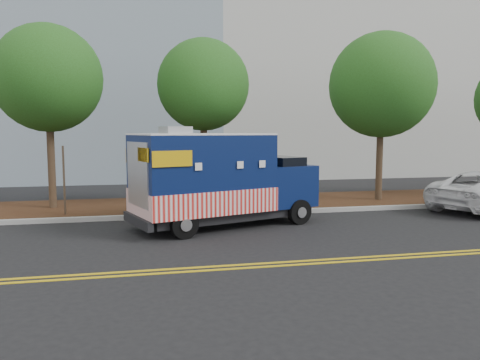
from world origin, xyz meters
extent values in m
plane|color=black|center=(0.00, 0.00, 0.00)|extent=(120.00, 120.00, 0.00)
cube|color=#9E9E99|center=(0.00, 1.40, 0.07)|extent=(120.00, 0.18, 0.15)
cube|color=black|center=(0.00, 3.50, 0.07)|extent=(120.00, 4.00, 0.15)
cube|color=gold|center=(0.00, -4.45, 0.01)|extent=(120.00, 0.10, 0.01)
cube|color=gold|center=(0.00, -4.70, 0.01)|extent=(120.00, 0.10, 0.01)
cylinder|color=#38281C|center=(-5.75, 3.60, 1.89)|extent=(0.26, 0.26, 3.77)
sphere|color=#234C15|center=(-5.75, 3.60, 4.71)|extent=(3.74, 3.74, 3.74)
cylinder|color=#38281C|center=(-0.30, 3.51, 1.87)|extent=(0.26, 0.26, 3.74)
sphere|color=#234C15|center=(-0.30, 3.51, 4.59)|extent=(3.41, 3.41, 3.41)
cylinder|color=#38281C|center=(6.66, 2.97, 1.82)|extent=(0.26, 0.26, 3.65)
sphere|color=#234C15|center=(6.66, 2.97, 4.68)|extent=(4.11, 4.11, 4.11)
cube|color=#473828|center=(-5.11, 2.00, 1.20)|extent=(0.06, 0.06, 2.40)
cube|color=black|center=(-0.12, -0.21, 0.39)|extent=(5.44, 3.28, 0.26)
cube|color=#0A1847|center=(-0.91, -0.47, 1.66)|extent=(4.33, 3.23, 2.21)
cube|color=red|center=(-0.91, -0.47, 0.87)|extent=(4.39, 3.29, 0.69)
cube|color=white|center=(-0.91, -0.47, 2.78)|extent=(4.33, 3.23, 0.06)
cube|color=#B7B7BA|center=(-1.69, -0.73, 2.90)|extent=(0.93, 0.93, 0.20)
cube|color=#0A1847|center=(1.71, 0.40, 1.15)|extent=(2.19, 2.40, 1.29)
cube|color=black|center=(1.67, 0.39, 1.77)|extent=(1.44, 1.99, 0.60)
cube|color=black|center=(2.52, 0.67, 0.72)|extent=(0.65, 1.77, 0.28)
cube|color=black|center=(-2.78, -1.09, 0.41)|extent=(0.81, 2.02, 0.26)
cube|color=#B7B7BA|center=(-2.76, -1.08, 1.70)|extent=(0.56, 1.58, 1.75)
cube|color=#B7B7BA|center=(-0.99, 0.66, 1.70)|extent=(1.58, 0.56, 1.01)
cube|color=#DAA70B|center=(-1.87, -1.94, 2.16)|extent=(1.05, 0.37, 0.41)
cube|color=#DAA70B|center=(-2.56, 0.14, 2.16)|extent=(1.05, 0.37, 0.41)
cylinder|color=black|center=(2.10, -0.46, 0.39)|extent=(0.81, 0.49, 0.77)
cylinder|color=black|center=(1.51, 1.32, 0.39)|extent=(0.81, 0.49, 0.77)
cylinder|color=black|center=(-1.57, -1.68, 0.39)|extent=(0.81, 0.49, 0.77)
cylinder|color=black|center=(-2.16, 0.11, 0.39)|extent=(0.81, 0.49, 0.77)
camera|label=1|loc=(-2.73, -14.01, 2.85)|focal=35.00mm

